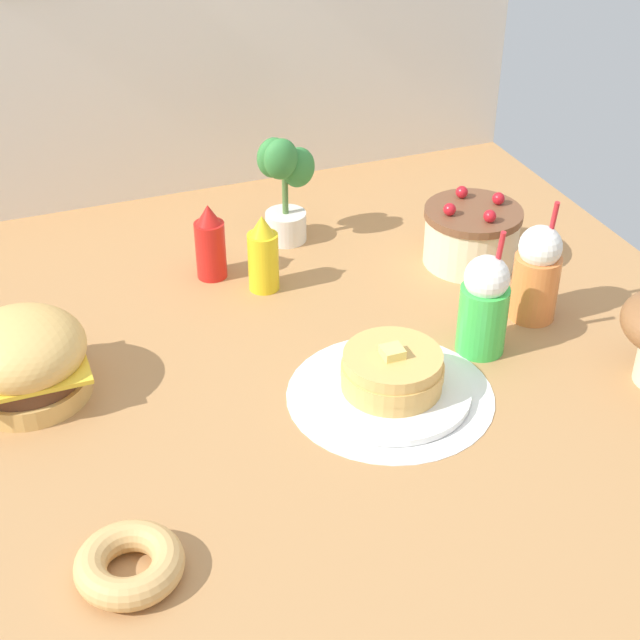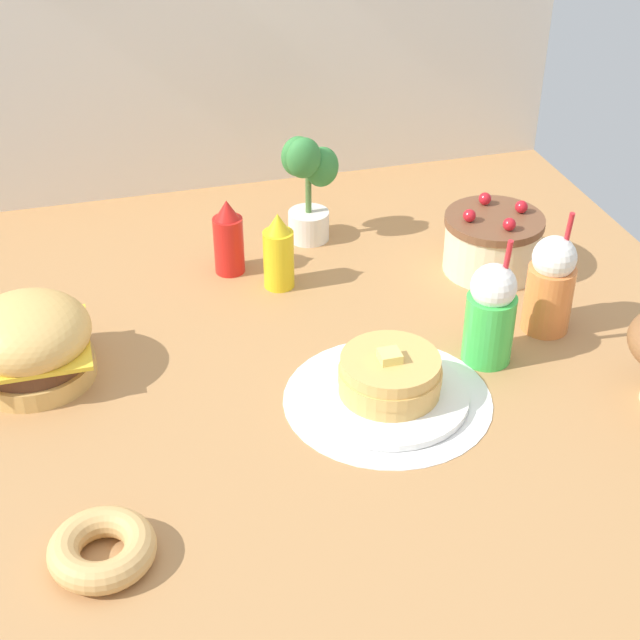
{
  "view_description": "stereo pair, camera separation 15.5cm",
  "coord_description": "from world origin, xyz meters",
  "px_view_note": "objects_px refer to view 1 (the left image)",
  "views": [
    {
      "loc": [
        -0.57,
        -1.46,
        1.21
      ],
      "look_at": [
        -0.0,
        0.03,
        0.15
      ],
      "focal_mm": 53.82,
      "sensor_mm": 36.0,
      "label": 1
    },
    {
      "loc": [
        -0.43,
        -1.51,
        1.21
      ],
      "look_at": [
        -0.0,
        0.03,
        0.15
      ],
      "focal_mm": 53.82,
      "sensor_mm": 36.0,
      "label": 2
    }
  ],
  "objects_px": {
    "layer_cake": "(471,235)",
    "ketchup_bottle": "(210,244)",
    "burger": "(24,359)",
    "cream_soda_cup": "(484,305)",
    "pancake_stack": "(392,377)",
    "potted_plant": "(285,185)",
    "mustard_bottle": "(264,255)",
    "orange_float_cup": "(537,273)",
    "donut_pink_glaze": "(129,564)"
  },
  "relations": [
    {
      "from": "layer_cake",
      "to": "ketchup_bottle",
      "type": "height_order",
      "value": "ketchup_bottle"
    },
    {
      "from": "burger",
      "to": "cream_soda_cup",
      "type": "height_order",
      "value": "cream_soda_cup"
    },
    {
      "from": "pancake_stack",
      "to": "potted_plant",
      "type": "xyz_separation_m",
      "value": [
        0.02,
        0.69,
        0.11
      ]
    },
    {
      "from": "burger",
      "to": "layer_cake",
      "type": "height_order",
      "value": "burger"
    },
    {
      "from": "mustard_bottle",
      "to": "cream_soda_cup",
      "type": "distance_m",
      "value": 0.54
    },
    {
      "from": "burger",
      "to": "orange_float_cup",
      "type": "xyz_separation_m",
      "value": [
        1.11,
        -0.11,
        0.03
      ]
    },
    {
      "from": "burger",
      "to": "pancake_stack",
      "type": "height_order",
      "value": "burger"
    },
    {
      "from": "cream_soda_cup",
      "to": "donut_pink_glaze",
      "type": "relative_size",
      "value": 1.61
    },
    {
      "from": "pancake_stack",
      "to": "orange_float_cup",
      "type": "relative_size",
      "value": 1.13
    },
    {
      "from": "pancake_stack",
      "to": "mustard_bottle",
      "type": "distance_m",
      "value": 0.5
    },
    {
      "from": "ketchup_bottle",
      "to": "orange_float_cup",
      "type": "distance_m",
      "value": 0.77
    },
    {
      "from": "orange_float_cup",
      "to": "ketchup_bottle",
      "type": "bearing_deg",
      "value": 145.66
    },
    {
      "from": "ketchup_bottle",
      "to": "orange_float_cup",
      "type": "bearing_deg",
      "value": -34.34
    },
    {
      "from": "layer_cake",
      "to": "donut_pink_glaze",
      "type": "relative_size",
      "value": 1.34
    },
    {
      "from": "mustard_bottle",
      "to": "cream_soda_cup",
      "type": "relative_size",
      "value": 0.67
    },
    {
      "from": "pancake_stack",
      "to": "mustard_bottle",
      "type": "bearing_deg",
      "value": 102.62
    },
    {
      "from": "potted_plant",
      "to": "ketchup_bottle",
      "type": "bearing_deg",
      "value": -154.66
    },
    {
      "from": "pancake_stack",
      "to": "potted_plant",
      "type": "bearing_deg",
      "value": 88.72
    },
    {
      "from": "burger",
      "to": "donut_pink_glaze",
      "type": "xyz_separation_m",
      "value": [
        0.09,
        -0.55,
        -0.06
      ]
    },
    {
      "from": "potted_plant",
      "to": "cream_soda_cup",
      "type": "bearing_deg",
      "value": -69.43
    },
    {
      "from": "burger",
      "to": "potted_plant",
      "type": "xyz_separation_m",
      "value": [
        0.7,
        0.43,
        0.07
      ]
    },
    {
      "from": "burger",
      "to": "pancake_stack",
      "type": "xyz_separation_m",
      "value": [
        0.69,
        -0.27,
        -0.04
      ]
    },
    {
      "from": "layer_cake",
      "to": "potted_plant",
      "type": "bearing_deg",
      "value": 145.45
    },
    {
      "from": "pancake_stack",
      "to": "burger",
      "type": "bearing_deg",
      "value": 158.84
    },
    {
      "from": "layer_cake",
      "to": "mustard_bottle",
      "type": "bearing_deg",
      "value": 173.05
    },
    {
      "from": "orange_float_cup",
      "to": "burger",
      "type": "bearing_deg",
      "value": 174.15
    },
    {
      "from": "cream_soda_cup",
      "to": "orange_float_cup",
      "type": "bearing_deg",
      "value": 23.05
    },
    {
      "from": "pancake_stack",
      "to": "cream_soda_cup",
      "type": "bearing_deg",
      "value": 17.54
    },
    {
      "from": "cream_soda_cup",
      "to": "layer_cake",
      "type": "bearing_deg",
      "value": 65.03
    },
    {
      "from": "burger",
      "to": "mustard_bottle",
      "type": "bearing_deg",
      "value": 20.94
    },
    {
      "from": "cream_soda_cup",
      "to": "donut_pink_glaze",
      "type": "height_order",
      "value": "cream_soda_cup"
    },
    {
      "from": "donut_pink_glaze",
      "to": "cream_soda_cup",
      "type": "bearing_deg",
      "value": 23.42
    },
    {
      "from": "burger",
      "to": "orange_float_cup",
      "type": "height_order",
      "value": "orange_float_cup"
    },
    {
      "from": "mustard_bottle",
      "to": "donut_pink_glaze",
      "type": "height_order",
      "value": "mustard_bottle"
    },
    {
      "from": "pancake_stack",
      "to": "ketchup_bottle",
      "type": "height_order",
      "value": "ketchup_bottle"
    },
    {
      "from": "orange_float_cup",
      "to": "pancake_stack",
      "type": "bearing_deg",
      "value": -160.13
    },
    {
      "from": "burger",
      "to": "ketchup_bottle",
      "type": "relative_size",
      "value": 1.33
    },
    {
      "from": "burger",
      "to": "pancake_stack",
      "type": "distance_m",
      "value": 0.74
    },
    {
      "from": "burger",
      "to": "ketchup_bottle",
      "type": "xyz_separation_m",
      "value": [
        0.47,
        0.32,
        0.0
      ]
    },
    {
      "from": "pancake_stack",
      "to": "ketchup_bottle",
      "type": "relative_size",
      "value": 1.7
    },
    {
      "from": "orange_float_cup",
      "to": "potted_plant",
      "type": "bearing_deg",
      "value": 126.84
    },
    {
      "from": "pancake_stack",
      "to": "mustard_bottle",
      "type": "height_order",
      "value": "mustard_bottle"
    },
    {
      "from": "pancake_stack",
      "to": "orange_float_cup",
      "type": "height_order",
      "value": "orange_float_cup"
    },
    {
      "from": "pancake_stack",
      "to": "layer_cake",
      "type": "height_order",
      "value": "layer_cake"
    },
    {
      "from": "cream_soda_cup",
      "to": "burger",
      "type": "bearing_deg",
      "value": 168.62
    },
    {
      "from": "pancake_stack",
      "to": "potted_plant",
      "type": "relative_size",
      "value": 1.11
    },
    {
      "from": "layer_cake",
      "to": "ketchup_bottle",
      "type": "distance_m",
      "value": 0.64
    },
    {
      "from": "layer_cake",
      "to": "ketchup_bottle",
      "type": "relative_size",
      "value": 1.25
    },
    {
      "from": "mustard_bottle",
      "to": "potted_plant",
      "type": "bearing_deg",
      "value": 59.0
    },
    {
      "from": "ketchup_bottle",
      "to": "mustard_bottle",
      "type": "height_order",
      "value": "same"
    }
  ]
}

